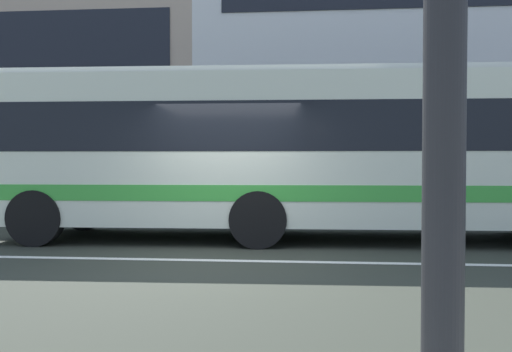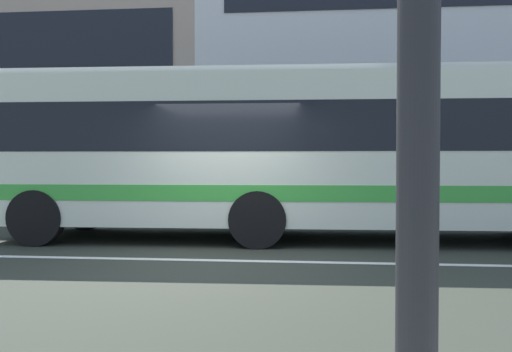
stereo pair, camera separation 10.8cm
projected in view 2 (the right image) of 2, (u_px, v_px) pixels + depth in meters
name	position (u px, v px, depth m)	size (l,w,h in m)	color
ground_plane	(216.00, 261.00, 8.24)	(160.00, 160.00, 0.00)	#2E3229
lane_centre_line	(216.00, 260.00, 8.24)	(60.00, 0.16, 0.01)	silver
hedge_row_far	(124.00, 202.00, 14.70)	(16.19, 1.10, 0.83)	#214D26
transit_bus	(298.00, 148.00, 10.46)	(11.42, 2.86, 3.19)	beige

